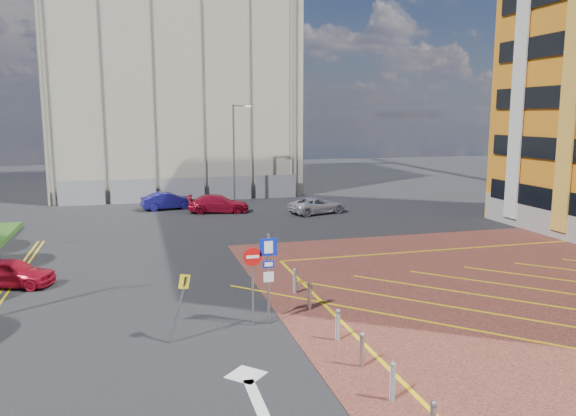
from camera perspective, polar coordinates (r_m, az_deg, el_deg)
name	(u,v)px	position (r m, az deg, el deg)	size (l,w,h in m)	color
ground	(261,336)	(18.88, -2.78, -12.88)	(140.00, 140.00, 0.00)	black
lamp_back	(235,150)	(45.82, -5.43, 5.89)	(1.53, 0.16, 8.00)	#9EA0A8
sign_cluster	(263,270)	(19.22, -2.60, -6.32)	(1.17, 0.12, 3.20)	#9EA0A8
warning_sign	(180,299)	(18.23, -10.88, -9.09)	(0.78, 0.42, 2.25)	#9EA0A8
bollard_row	(345,334)	(17.84, 5.82, -12.66)	(0.14, 11.14, 0.90)	#9EA0A8
construction_building	(171,75)	(57.32, -11.79, 13.09)	(21.20, 19.20, 22.00)	#ACA48D
construction_fence	(195,189)	(47.70, -9.43, 1.89)	(21.60, 0.06, 2.00)	gray
car_red_left	(11,273)	(26.48, -26.34, -5.90)	(1.44, 3.58, 1.22)	#B30F26
car_blue_back	(168,201)	(43.94, -12.08, 0.72)	(1.40, 4.02, 1.32)	navy
car_red_back	(218,204)	(41.92, -7.09, 0.44)	(1.84, 4.52, 1.31)	#AD0E29
car_silver_back	(317,205)	(41.23, 2.99, 0.27)	(1.99, 4.31, 1.20)	silver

